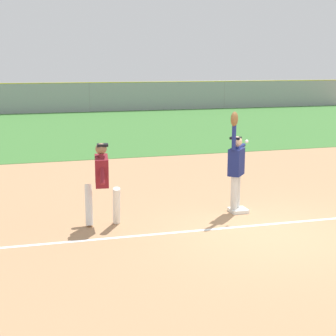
{
  "coord_description": "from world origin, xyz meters",
  "views": [
    {
      "loc": [
        -4.59,
        -8.6,
        3.28
      ],
      "look_at": [
        -1.58,
        1.69,
        1.05
      ],
      "focal_mm": 53.76,
      "sensor_mm": 36.0,
      "label": 1
    }
  ],
  "objects_px": {
    "baseball": "(247,141)",
    "parked_car_black": "(165,97)",
    "runner": "(102,178)",
    "parked_car_white": "(106,98)",
    "parked_car_blue": "(44,100)",
    "fielder": "(236,163)",
    "first_base": "(238,210)"
  },
  "relations": [
    {
      "from": "first_base",
      "to": "parked_car_black",
      "type": "relative_size",
      "value": 0.08
    },
    {
      "from": "baseball",
      "to": "parked_car_black",
      "type": "height_order",
      "value": "baseball"
    },
    {
      "from": "first_base",
      "to": "runner",
      "type": "relative_size",
      "value": 0.22
    },
    {
      "from": "parked_car_blue",
      "to": "baseball",
      "type": "bearing_deg",
      "value": -87.79
    },
    {
      "from": "runner",
      "to": "parked_car_white",
      "type": "xyz_separation_m",
      "value": [
        4.89,
        29.12,
        -0.32
      ]
    },
    {
      "from": "parked_car_blue",
      "to": "parked_car_white",
      "type": "bearing_deg",
      "value": 4.21
    },
    {
      "from": "first_base",
      "to": "parked_car_white",
      "type": "bearing_deg",
      "value": 86.42
    },
    {
      "from": "fielder",
      "to": "parked_car_blue",
      "type": "distance_m",
      "value": 28.5
    },
    {
      "from": "parked_car_black",
      "to": "fielder",
      "type": "bearing_deg",
      "value": -100.26
    },
    {
      "from": "first_base",
      "to": "fielder",
      "type": "height_order",
      "value": "fielder"
    },
    {
      "from": "baseball",
      "to": "parked_car_blue",
      "type": "xyz_separation_m",
      "value": [
        -2.95,
        28.61,
        -0.97
      ]
    },
    {
      "from": "runner",
      "to": "parked_car_white",
      "type": "height_order",
      "value": "runner"
    },
    {
      "from": "first_base",
      "to": "runner",
      "type": "height_order",
      "value": "runner"
    },
    {
      "from": "parked_car_black",
      "to": "runner",
      "type": "bearing_deg",
      "value": -105.79
    },
    {
      "from": "fielder",
      "to": "runner",
      "type": "distance_m",
      "value": 3.0
    },
    {
      "from": "first_base",
      "to": "fielder",
      "type": "bearing_deg",
      "value": 161.58
    },
    {
      "from": "runner",
      "to": "parked_car_white",
      "type": "bearing_deg",
      "value": 87.24
    },
    {
      "from": "baseball",
      "to": "parked_car_blue",
      "type": "bearing_deg",
      "value": 95.89
    },
    {
      "from": "baseball",
      "to": "parked_car_white",
      "type": "relative_size",
      "value": 0.02
    },
    {
      "from": "first_base",
      "to": "baseball",
      "type": "relative_size",
      "value": 5.14
    },
    {
      "from": "runner",
      "to": "parked_car_blue",
      "type": "bearing_deg",
      "value": 96.43
    },
    {
      "from": "parked_car_blue",
      "to": "parked_car_black",
      "type": "relative_size",
      "value": 1.01
    },
    {
      "from": "first_base",
      "to": "runner",
      "type": "xyz_separation_m",
      "value": [
        -3.08,
        -0.08,
        0.96
      ]
    },
    {
      "from": "parked_car_white",
      "to": "parked_car_black",
      "type": "height_order",
      "value": "same"
    },
    {
      "from": "runner",
      "to": "baseball",
      "type": "bearing_deg",
      "value": 3.96
    },
    {
      "from": "parked_car_white",
      "to": "first_base",
      "type": "bearing_deg",
      "value": -92.88
    },
    {
      "from": "runner",
      "to": "baseball",
      "type": "relative_size",
      "value": 23.24
    },
    {
      "from": "parked_car_white",
      "to": "fielder",
      "type": "bearing_deg",
      "value": -93.03
    },
    {
      "from": "parked_car_blue",
      "to": "parked_car_white",
      "type": "relative_size",
      "value": 1.02
    },
    {
      "from": "runner",
      "to": "parked_car_white",
      "type": "relative_size",
      "value": 0.39
    },
    {
      "from": "fielder",
      "to": "runner",
      "type": "relative_size",
      "value": 1.33
    },
    {
      "from": "parked_car_black",
      "to": "baseball",
      "type": "bearing_deg",
      "value": -99.92
    }
  ]
}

